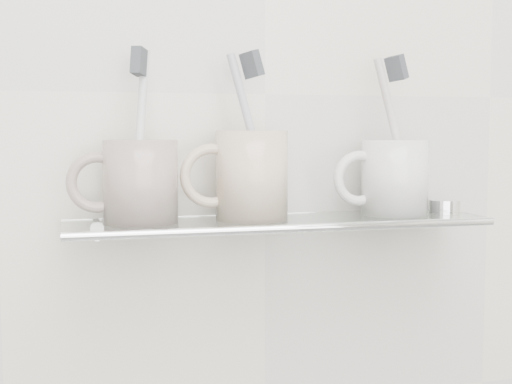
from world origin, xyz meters
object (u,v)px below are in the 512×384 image
object	(u,v)px
shelf_glass	(279,222)
mug_right	(395,178)
mug_center	(252,175)
mug_left	(141,182)

from	to	relation	value
shelf_glass	mug_right	bearing A→B (deg)	1.89
mug_center	mug_left	bearing A→B (deg)	-158.33
mug_center	shelf_glass	bearing A→B (deg)	12.83
mug_left	mug_center	bearing A→B (deg)	-22.69
mug_left	mug_center	distance (m)	0.13
mug_left	mug_center	size ratio (longest dim) A/B	0.90
mug_left	mug_right	world-z (taller)	mug_left
shelf_glass	mug_left	bearing A→B (deg)	178.23
shelf_glass	mug_center	distance (m)	0.06
mug_right	mug_left	bearing A→B (deg)	-178.15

